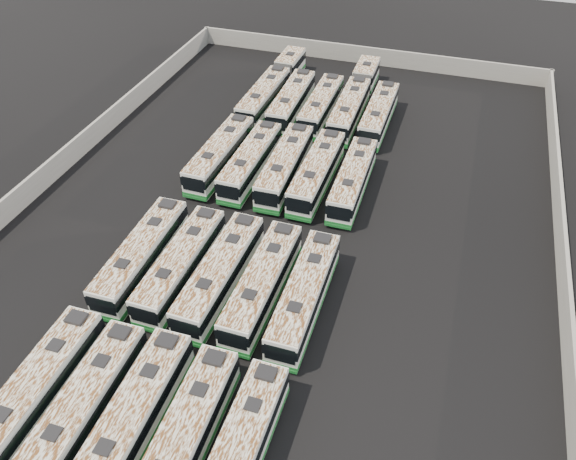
# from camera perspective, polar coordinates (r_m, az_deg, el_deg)

# --- Properties ---
(ground) EXTENTS (140.00, 140.00, 0.00)m
(ground) POSITION_cam_1_polar(r_m,az_deg,el_deg) (46.64, -1.40, -0.59)
(ground) COLOR black
(ground) RESTS_ON ground
(perimeter_wall) EXTENTS (45.20, 73.20, 2.20)m
(perimeter_wall) POSITION_cam_1_polar(r_m,az_deg,el_deg) (45.93, -1.42, 0.45)
(perimeter_wall) COLOR gray
(perimeter_wall) RESTS_ON ground
(bus_front_far_left) EXTENTS (2.52, 11.35, 3.19)m
(bus_front_far_left) POSITION_cam_1_polar(r_m,az_deg,el_deg) (37.68, -24.18, -14.76)
(bus_front_far_left) COLOR white
(bus_front_far_left) RESTS_ON ground
(bus_front_left) EXTENTS (2.60, 11.23, 3.15)m
(bus_front_left) POSITION_cam_1_polar(r_m,az_deg,el_deg) (36.02, -20.06, -16.66)
(bus_front_left) COLOR white
(bus_front_left) RESTS_ON ground
(bus_front_center) EXTENTS (2.62, 11.43, 3.21)m
(bus_front_center) POSITION_cam_1_polar(r_m,az_deg,el_deg) (34.71, -15.52, -18.15)
(bus_front_center) COLOR white
(bus_front_center) RESTS_ON ground
(bus_front_right) EXTENTS (2.61, 11.29, 3.17)m
(bus_front_right) POSITION_cam_1_polar(r_m,az_deg,el_deg) (33.48, -10.55, -20.27)
(bus_front_right) COLOR white
(bus_front_right) RESTS_ON ground
(bus_front_far_right) EXTENTS (2.32, 10.91, 3.07)m
(bus_front_far_right) POSITION_cam_1_polar(r_m,az_deg,el_deg) (32.73, -5.06, -21.86)
(bus_front_far_right) COLOR white
(bus_front_far_right) RESTS_ON ground
(bus_midfront_far_left) EXTENTS (2.58, 11.36, 3.19)m
(bus_midfront_far_left) POSITION_cam_1_polar(r_m,az_deg,el_deg) (43.84, -14.61, -2.51)
(bus_midfront_far_left) COLOR white
(bus_midfront_far_left) RESTS_ON ground
(bus_midfront_left) EXTENTS (2.44, 11.14, 3.13)m
(bus_midfront_left) POSITION_cam_1_polar(r_m,az_deg,el_deg) (42.46, -10.79, -3.48)
(bus_midfront_left) COLOR white
(bus_midfront_left) RESTS_ON ground
(bus_midfront_center) EXTENTS (2.65, 11.43, 3.21)m
(bus_midfront_center) POSITION_cam_1_polar(r_m,az_deg,el_deg) (41.25, -6.88, -4.47)
(bus_midfront_center) COLOR white
(bus_midfront_center) RESTS_ON ground
(bus_midfront_right) EXTENTS (2.48, 11.26, 3.17)m
(bus_midfront_right) POSITION_cam_1_polar(r_m,az_deg,el_deg) (40.32, -2.61, -5.49)
(bus_midfront_right) COLOR white
(bus_midfront_right) RESTS_ON ground
(bus_midfront_far_right) EXTENTS (2.46, 11.23, 3.16)m
(bus_midfront_far_right) POSITION_cam_1_polar(r_m,az_deg,el_deg) (39.52, 1.68, -6.65)
(bus_midfront_far_right) COLOR white
(bus_midfront_far_right) RESTS_ON ground
(bus_midback_far_left) EXTENTS (2.65, 11.40, 3.20)m
(bus_midback_far_left) POSITION_cam_1_polar(r_m,az_deg,el_deg) (54.04, -6.91, 7.62)
(bus_midback_far_left) COLOR white
(bus_midback_far_left) RESTS_ON ground
(bus_midback_left) EXTENTS (2.42, 11.10, 3.12)m
(bus_midback_left) POSITION_cam_1_polar(r_m,az_deg,el_deg) (52.84, -3.81, 6.96)
(bus_midback_left) COLOR white
(bus_midback_left) RESTS_ON ground
(bus_midback_center) EXTENTS (2.70, 11.45, 3.21)m
(bus_midback_center) POSITION_cam_1_polar(r_m,az_deg,el_deg) (51.99, -0.31, 6.51)
(bus_midback_center) COLOR white
(bus_midback_center) RESTS_ON ground
(bus_midback_right) EXTENTS (2.49, 11.32, 3.18)m
(bus_midback_right) POSITION_cam_1_polar(r_m,az_deg,el_deg) (51.20, 2.95, 5.85)
(bus_midback_right) COLOR white
(bus_midback_right) RESTS_ON ground
(bus_midback_far_right) EXTENTS (2.41, 10.92, 3.07)m
(bus_midback_far_right) POSITION_cam_1_polar(r_m,az_deg,el_deg) (50.60, 6.58, 5.07)
(bus_midback_far_right) COLOR white
(bus_midback_far_right) RESTS_ON ground
(bus_back_far_left) EXTENTS (2.61, 17.52, 3.17)m
(bus_back_far_left) POSITION_cam_1_polar(r_m,az_deg,el_deg) (66.47, -1.53, 14.41)
(bus_back_far_left) COLOR white
(bus_back_far_left) RESTS_ON ground
(bus_back_left) EXTENTS (2.61, 11.32, 3.18)m
(bus_back_left) POSITION_cam_1_polar(r_m,az_deg,el_deg) (62.99, 0.35, 12.90)
(bus_back_left) COLOR white
(bus_back_left) RESTS_ON ground
(bus_back_center) EXTENTS (2.33, 10.91, 3.07)m
(bus_back_center) POSITION_cam_1_polar(r_m,az_deg,el_deg) (62.41, 3.38, 12.50)
(bus_back_center) COLOR white
(bus_back_center) RESTS_ON ground
(bus_back_right) EXTENTS (2.58, 17.53, 3.17)m
(bus_back_right) POSITION_cam_1_polar(r_m,az_deg,el_deg) (64.24, 6.81, 13.19)
(bus_back_right) COLOR white
(bus_back_right) RESTS_ON ground
(bus_back_far_right) EXTENTS (2.38, 11.00, 3.09)m
(bus_back_far_right) POSITION_cam_1_polar(r_m,az_deg,el_deg) (61.28, 9.19, 11.51)
(bus_back_far_right) COLOR white
(bus_back_far_right) RESTS_ON ground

